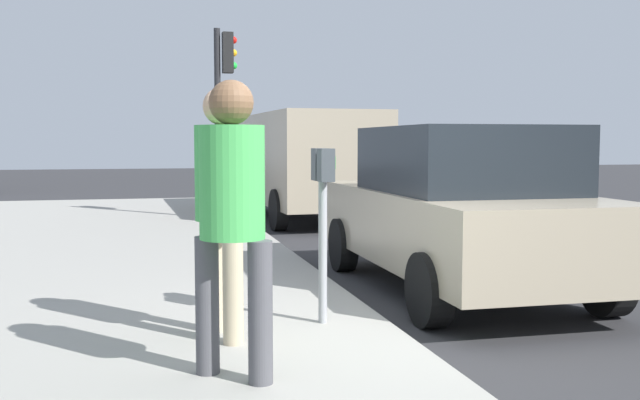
{
  "coord_description": "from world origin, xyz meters",
  "views": [
    {
      "loc": [
        -5.32,
        1.95,
        1.61
      ],
      "look_at": [
        0.23,
        0.58,
        1.15
      ],
      "focal_mm": 40.87,
      "sensor_mm": 36.0,
      "label": 1
    }
  ],
  "objects": [
    {
      "name": "traffic_signal",
      "position": [
        8.68,
        0.41,
        2.58
      ],
      "size": [
        0.24,
        0.44,
        3.6
      ],
      "color": "black",
      "rests_on": "sidewalk_slab"
    },
    {
      "name": "pedestrian_bystander",
      "position": [
        -0.91,
        1.41,
        1.24
      ],
      "size": [
        0.42,
        0.44,
        1.83
      ],
      "rotation": [
        0.0,
        0.0,
        -0.75
      ],
      "color": "#47474C",
      "rests_on": "sidewalk_slab"
    },
    {
      "name": "parked_van_far",
      "position": [
        9.35,
        -1.35,
        1.26
      ],
      "size": [
        5.27,
        2.26,
        2.18
      ],
      "color": "gray",
      "rests_on": "ground_plane"
    },
    {
      "name": "parking_meter",
      "position": [
        0.31,
        0.54,
        1.17
      ],
      "size": [
        0.36,
        0.12,
        1.41
      ],
      "color": "gray",
      "rests_on": "sidewalk_slab"
    },
    {
      "name": "pedestrian_at_meter",
      "position": [
        0.06,
        1.37,
        1.26
      ],
      "size": [
        0.54,
        0.41,
        1.86
      ],
      "rotation": [
        0.0,
        0.0,
        -1.34
      ],
      "color": "tan",
      "rests_on": "sidewalk_slab"
    },
    {
      "name": "parked_sedan_near",
      "position": [
        1.87,
        -1.35,
        0.89
      ],
      "size": [
        4.41,
        2.0,
        1.77
      ],
      "color": "gray",
      "rests_on": "ground_plane"
    },
    {
      "name": "ground_plane",
      "position": [
        0.0,
        0.0,
        0.0
      ],
      "size": [
        80.0,
        80.0,
        0.0
      ],
      "primitive_type": "plane",
      "color": "#2B2B2D",
      "rests_on": "ground"
    }
  ]
}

